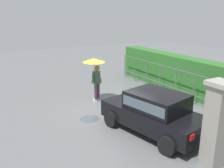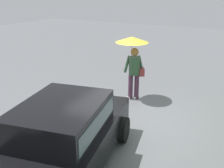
{
  "view_description": "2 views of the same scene",
  "coord_description": "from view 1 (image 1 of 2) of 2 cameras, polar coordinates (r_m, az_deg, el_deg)",
  "views": [
    {
      "loc": [
        8.54,
        -5.18,
        4.06
      ],
      "look_at": [
        0.21,
        -0.45,
        1.25
      ],
      "focal_mm": 38.98,
      "sensor_mm": 36.0,
      "label": 1
    },
    {
      "loc": [
        5.9,
        2.83,
        3.43
      ],
      "look_at": [
        0.65,
        -0.04,
        1.24
      ],
      "focal_mm": 41.3,
      "sensor_mm": 36.0,
      "label": 2
    }
  ],
  "objects": [
    {
      "name": "car",
      "position": [
        8.56,
        9.84,
        -6.24
      ],
      "size": [
        3.96,
        2.46,
        1.48
      ],
      "rotation": [
        0.0,
        0.0,
        3.35
      ],
      "color": "black",
      "rests_on": "ground"
    },
    {
      "name": "ground_plane",
      "position": [
        10.78,
        1.5,
        -5.76
      ],
      "size": [
        40.0,
        40.0,
        0.0
      ],
      "primitive_type": "plane",
      "color": "slate"
    },
    {
      "name": "fence_section",
      "position": [
        11.97,
        16.62,
        -0.02
      ],
      "size": [
        10.52,
        0.05,
        1.5
      ],
      "color": "#59605B",
      "rests_on": "ground"
    },
    {
      "name": "hedge_row",
      "position": [
        12.54,
        19.32,
        1.06
      ],
      "size": [
        11.47,
        0.9,
        1.9
      ],
      "primitive_type": "cube",
      "color": "#2D6B28",
      "rests_on": "ground"
    },
    {
      "name": "puddle_near",
      "position": [
        9.81,
        -5.29,
        -8.14
      ],
      "size": [
        0.76,
        0.76,
        0.0
      ],
      "primitive_type": "cylinder",
      "color": "#4C545B",
      "rests_on": "ground"
    },
    {
      "name": "gate_pillar",
      "position": [
        7.04,
        23.17,
        -8.66
      ],
      "size": [
        0.6,
        0.6,
        2.42
      ],
      "color": "gray",
      "rests_on": "ground"
    },
    {
      "name": "pedestrian",
      "position": [
        11.34,
        -3.97,
        3.42
      ],
      "size": [
        1.04,
        1.04,
        2.06
      ],
      "rotation": [
        0.0,
        0.0,
        -2.59
      ],
      "color": "#47283D",
      "rests_on": "ground"
    }
  ]
}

